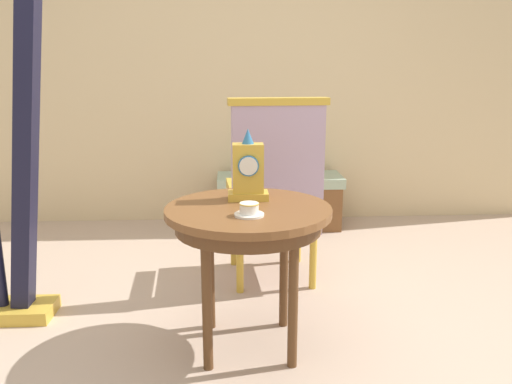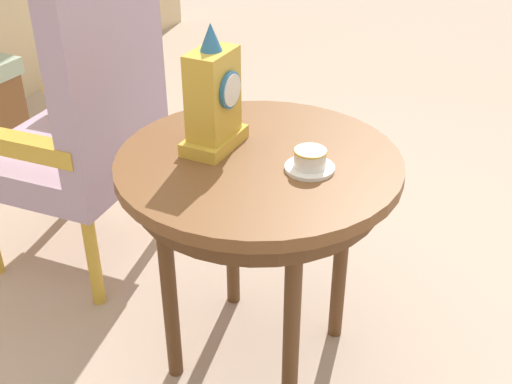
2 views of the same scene
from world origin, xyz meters
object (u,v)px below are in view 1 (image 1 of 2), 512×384
harp (14,176)px  window_bench (279,201)px  armchair (274,190)px  mantel_clock (248,172)px  teacup_left (249,210)px  side_table (248,223)px

harp → window_bench: bearing=45.6°
armchair → harp: (-1.34, -0.38, 0.18)m
mantel_clock → armchair: size_ratio=0.29×
teacup_left → armchair: bearing=78.1°
side_table → window_bench: side_table is taller
teacup_left → mantel_clock: (0.01, 0.28, 0.11)m
mantel_clock → harp: 1.19m
mantel_clock → window_bench: bearing=79.4°
side_table → harp: 1.22m
harp → window_bench: (1.49, 1.52, -0.55)m
side_table → teacup_left: teacup_left is taller
mantel_clock → window_bench: mantel_clock is taller
armchair → window_bench: (0.15, 1.14, -0.37)m
side_table → harp: harp is taller
side_table → mantel_clock: bearing=87.9°
mantel_clock → window_bench: 1.87m
side_table → window_bench: (0.33, 1.87, -0.39)m
window_bench → side_table: bearing=-100.0°
side_table → teacup_left: bearing=-90.5°
armchair → window_bench: 1.21m
side_table → teacup_left: (-0.00, -0.14, 0.10)m
side_table → teacup_left: 0.18m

